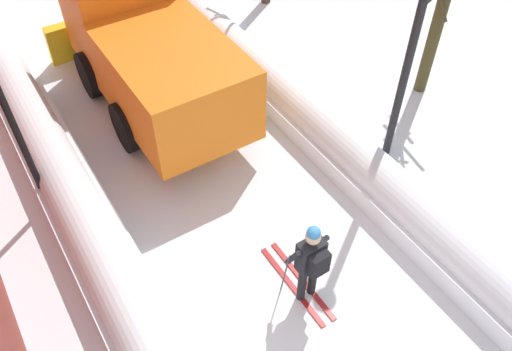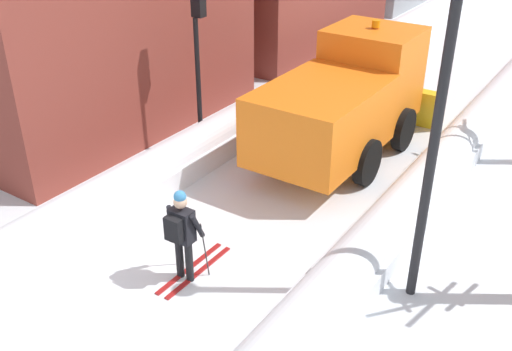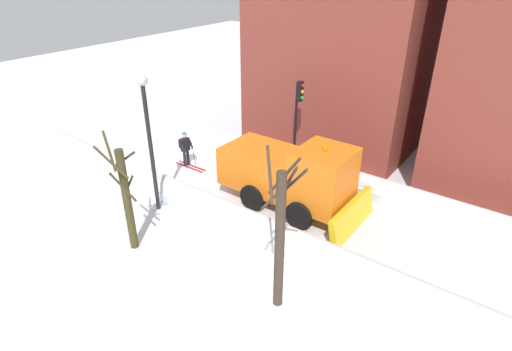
# 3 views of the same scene
# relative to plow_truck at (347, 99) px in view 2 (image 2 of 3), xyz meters

# --- Properties ---
(ground_plane) EXTENTS (80.00, 80.00, 0.00)m
(ground_plane) POSITION_rel_plow_truck_xyz_m (-0.12, 3.46, -1.48)
(ground_plane) COLOR white
(snowbank_left) EXTENTS (1.10, 36.00, 0.96)m
(snowbank_left) POSITION_rel_plow_truck_xyz_m (-2.71, 3.46, -1.07)
(snowbank_left) COLOR white
(snowbank_left) RESTS_ON ground
(snowbank_right) EXTENTS (1.10, 36.00, 0.90)m
(snowbank_right) POSITION_rel_plow_truck_xyz_m (2.47, 3.46, -1.13)
(snowbank_right) COLOR white
(snowbank_right) RESTS_ON ground
(plow_truck) EXTENTS (3.20, 5.98, 3.12)m
(plow_truck) POSITION_rel_plow_truck_xyz_m (0.00, 0.00, 0.00)
(plow_truck) COLOR orange
(plow_truck) RESTS_ON ground
(skier) EXTENTS (0.62, 1.80, 1.81)m
(skier) POSITION_rel_plow_truck_xyz_m (-0.07, -6.14, -0.48)
(skier) COLOR black
(skier) RESTS_ON ground
(traffic_light_pole) EXTENTS (0.28, 0.42, 4.28)m
(traffic_light_pole) POSITION_rel_plow_truck_xyz_m (-3.14, -1.72, 1.53)
(traffic_light_pole) COLOR black
(traffic_light_pole) RESTS_ON ground
(street_lamp) EXTENTS (0.40, 0.40, 5.55)m
(street_lamp) POSITION_rel_plow_truck_xyz_m (3.44, -4.25, 2.01)
(street_lamp) COLOR black
(street_lamp) RESTS_ON ground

